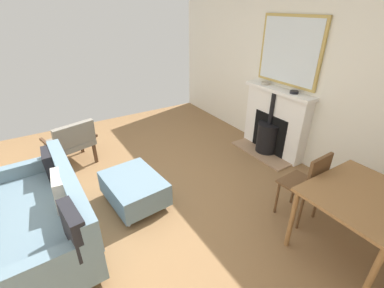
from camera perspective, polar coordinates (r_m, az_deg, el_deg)
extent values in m
cube|color=olive|center=(3.64, -13.34, -12.29)|extent=(5.58, 5.95, 0.01)
cube|color=silver|center=(4.53, 20.74, 15.09)|extent=(0.12, 5.95, 2.86)
cube|color=#9E7A5B|center=(4.73, 14.31, -1.95)|extent=(0.33, 1.12, 0.03)
cube|color=white|center=(4.69, 17.34, 4.41)|extent=(0.20, 1.18, 1.06)
cube|color=black|center=(4.70, 16.38, 2.27)|extent=(0.06, 0.69, 0.65)
cylinder|color=black|center=(4.71, 15.91, 1.27)|extent=(0.36, 0.36, 0.49)
cylinder|color=black|center=(4.60, 16.32, 4.10)|extent=(0.38, 0.38, 0.02)
cylinder|color=black|center=(4.50, 16.77, 7.26)|extent=(0.07, 0.07, 0.52)
cube|color=white|center=(4.49, 18.12, 10.86)|extent=(0.25, 1.26, 0.05)
cube|color=tan|center=(4.44, 20.19, 18.21)|extent=(0.04, 1.10, 1.00)
cube|color=silver|center=(4.43, 20.02, 18.21)|extent=(0.01, 1.02, 0.92)
cylinder|color=#9E9384|center=(4.67, 15.47, 12.44)|extent=(0.13, 0.13, 0.04)
torus|color=#9E9384|center=(4.67, 15.49, 12.63)|extent=(0.14, 0.14, 0.01)
cylinder|color=black|center=(4.31, 21.09, 10.35)|extent=(0.13, 0.13, 0.04)
torus|color=black|center=(4.31, 21.12, 10.55)|extent=(0.13, 0.13, 0.01)
cylinder|color=#B2B2B7|center=(4.03, -35.18, -11.97)|extent=(0.04, 0.04, 0.10)
cylinder|color=#B2B2B7|center=(4.00, -25.60, -9.48)|extent=(0.04, 0.04, 0.10)
cylinder|color=#B2B2B7|center=(2.91, -19.71, -25.05)|extent=(0.04, 0.04, 0.10)
cube|color=slate|center=(3.28, -29.90, -14.81)|extent=(0.91, 1.76, 0.34)
cube|color=slate|center=(3.08, -24.74, -8.21)|extent=(0.20, 1.73, 0.34)
cube|color=slate|center=(3.82, -32.18, -4.54)|extent=(0.81, 0.15, 0.16)
cube|color=slate|center=(2.51, -29.06, -21.70)|extent=(0.81, 0.15, 0.16)
cube|color=black|center=(3.61, -28.14, -3.83)|extent=(0.14, 0.36, 0.36)
cube|color=beige|center=(3.07, -26.47, -9.00)|extent=(0.15, 0.37, 0.37)
cube|color=black|center=(2.54, -23.98, -16.31)|extent=(0.16, 0.42, 0.41)
cylinder|color=#B2B2B7|center=(3.78, -17.68, -10.23)|extent=(0.03, 0.03, 0.09)
cylinder|color=#B2B2B7|center=(3.30, -13.38, -16.17)|extent=(0.03, 0.03, 0.09)
cylinder|color=#B2B2B7|center=(3.92, -10.92, -7.81)|extent=(0.03, 0.03, 0.09)
cylinder|color=#B2B2B7|center=(3.45, -5.76, -13.04)|extent=(0.03, 0.03, 0.09)
cube|color=slate|center=(3.48, -12.33, -9.20)|extent=(0.69, 0.88, 0.29)
cube|color=#4C3321|center=(4.94, -22.72, 0.14)|extent=(0.05, 0.05, 0.35)
cube|color=#4C3321|center=(4.80, -28.10, -1.93)|extent=(0.05, 0.05, 0.35)
cube|color=#4C3321|center=(4.55, -20.11, -1.78)|extent=(0.05, 0.05, 0.35)
cube|color=#4C3321|center=(4.39, -25.89, -4.10)|extent=(0.05, 0.05, 0.35)
cube|color=slate|center=(4.58, -24.68, 0.29)|extent=(0.72, 0.69, 0.08)
cube|color=slate|center=(4.27, -23.88, 1.75)|extent=(0.61, 0.26, 0.35)
cube|color=#4C3321|center=(4.65, -21.37, 2.60)|extent=(0.17, 0.52, 0.04)
cube|color=#4C3321|center=(4.45, -28.59, -0.08)|extent=(0.17, 0.52, 0.04)
cylinder|color=olive|center=(3.62, 29.66, -8.74)|extent=(0.05, 0.05, 0.72)
cylinder|color=olive|center=(2.98, 20.62, -14.97)|extent=(0.05, 0.05, 0.72)
cylinder|color=olive|center=(2.76, 33.94, -22.92)|extent=(0.05, 0.05, 0.72)
cube|color=olive|center=(2.95, 33.23, -9.43)|extent=(0.99, 0.87, 0.03)
cylinder|color=brown|center=(3.64, 20.99, -8.88)|extent=(0.03, 0.03, 0.46)
cylinder|color=brown|center=(3.42, 17.79, -10.91)|extent=(0.03, 0.03, 0.46)
cylinder|color=brown|center=(3.52, 25.20, -11.21)|extent=(0.03, 0.03, 0.46)
cylinder|color=brown|center=(3.29, 22.17, -13.52)|extent=(0.03, 0.03, 0.46)
cube|color=brown|center=(3.33, 22.25, -7.89)|extent=(0.42, 0.42, 0.02)
cube|color=brown|center=(3.15, 25.48, -5.91)|extent=(0.36, 0.05, 0.43)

